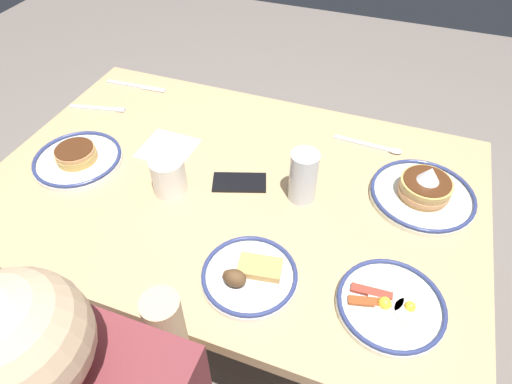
{
  "coord_description": "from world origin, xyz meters",
  "views": [
    {
      "loc": [
        -0.35,
        0.78,
        1.55
      ],
      "look_at": [
        -0.08,
        0.03,
        0.77
      ],
      "focal_mm": 30.68,
      "sensor_mm": 36.0,
      "label": 1
    }
  ],
  "objects_px": {
    "drinking_glass": "(303,179)",
    "fork_near": "(98,108)",
    "plate_far_companion": "(77,158)",
    "tea_spoon": "(377,147)",
    "plate_near_main": "(423,192)",
    "paper_napkin": "(168,148)",
    "plate_center_pancakes": "(248,275)",
    "cell_phone": "(239,182)",
    "plate_far_side": "(391,305)",
    "coffee_mug": "(169,174)",
    "butter_knife": "(136,86)"
  },
  "relations": [
    {
      "from": "plate_far_companion",
      "to": "butter_knife",
      "type": "distance_m",
      "value": 0.42
    },
    {
      "from": "plate_center_pancakes",
      "to": "plate_far_companion",
      "type": "distance_m",
      "value": 0.62
    },
    {
      "from": "drinking_glass",
      "to": "cell_phone",
      "type": "height_order",
      "value": "drinking_glass"
    },
    {
      "from": "drinking_glass",
      "to": "plate_center_pancakes",
      "type": "bearing_deg",
      "value": 82.43
    },
    {
      "from": "plate_center_pancakes",
      "to": "coffee_mug",
      "type": "bearing_deg",
      "value": -33.54
    },
    {
      "from": "plate_center_pancakes",
      "to": "plate_near_main",
      "type": "bearing_deg",
      "value": -130.67
    },
    {
      "from": "plate_far_companion",
      "to": "tea_spoon",
      "type": "distance_m",
      "value": 0.86
    },
    {
      "from": "plate_far_side",
      "to": "cell_phone",
      "type": "relative_size",
      "value": 1.57
    },
    {
      "from": "cell_phone",
      "to": "plate_far_side",
      "type": "bearing_deg",
      "value": 131.77
    },
    {
      "from": "plate_center_pancakes",
      "to": "butter_knife",
      "type": "xyz_separation_m",
      "value": [
        0.66,
        -0.61,
        -0.01
      ]
    },
    {
      "from": "paper_napkin",
      "to": "fork_near",
      "type": "xyz_separation_m",
      "value": [
        0.31,
        -0.1,
        0.0
      ]
    },
    {
      "from": "cell_phone",
      "to": "fork_near",
      "type": "height_order",
      "value": "cell_phone"
    },
    {
      "from": "plate_far_companion",
      "to": "drinking_glass",
      "type": "xyz_separation_m",
      "value": [
        -0.63,
        -0.09,
        0.05
      ]
    },
    {
      "from": "cell_phone",
      "to": "coffee_mug",
      "type": "bearing_deg",
      "value": 7.82
    },
    {
      "from": "plate_near_main",
      "to": "plate_far_companion",
      "type": "xyz_separation_m",
      "value": [
        0.93,
        0.19,
        -0.01
      ]
    },
    {
      "from": "plate_near_main",
      "to": "plate_far_companion",
      "type": "distance_m",
      "value": 0.95
    },
    {
      "from": "plate_center_pancakes",
      "to": "cell_phone",
      "type": "xyz_separation_m",
      "value": [
        0.13,
        -0.28,
        -0.01
      ]
    },
    {
      "from": "plate_far_companion",
      "to": "plate_far_side",
      "type": "xyz_separation_m",
      "value": [
        -0.89,
        0.16,
        -0.0
      ]
    },
    {
      "from": "plate_far_companion",
      "to": "cell_phone",
      "type": "distance_m",
      "value": 0.47
    },
    {
      "from": "paper_napkin",
      "to": "fork_near",
      "type": "height_order",
      "value": "fork_near"
    },
    {
      "from": "plate_center_pancakes",
      "to": "butter_knife",
      "type": "distance_m",
      "value": 0.89
    },
    {
      "from": "cell_phone",
      "to": "paper_napkin",
      "type": "distance_m",
      "value": 0.26
    },
    {
      "from": "plate_center_pancakes",
      "to": "butter_knife",
      "type": "height_order",
      "value": "plate_center_pancakes"
    },
    {
      "from": "plate_far_side",
      "to": "paper_napkin",
      "type": "distance_m",
      "value": 0.75
    },
    {
      "from": "paper_napkin",
      "to": "cell_phone",
      "type": "bearing_deg",
      "value": 165.62
    },
    {
      "from": "butter_knife",
      "to": "plate_near_main",
      "type": "bearing_deg",
      "value": 167.41
    },
    {
      "from": "fork_near",
      "to": "tea_spoon",
      "type": "bearing_deg",
      "value": -172.79
    },
    {
      "from": "plate_center_pancakes",
      "to": "drinking_glass",
      "type": "height_order",
      "value": "drinking_glass"
    },
    {
      "from": "plate_far_companion",
      "to": "butter_knife",
      "type": "relative_size",
      "value": 1.1
    },
    {
      "from": "coffee_mug",
      "to": "cell_phone",
      "type": "distance_m",
      "value": 0.19
    },
    {
      "from": "drinking_glass",
      "to": "fork_near",
      "type": "relative_size",
      "value": 0.77
    },
    {
      "from": "drinking_glass",
      "to": "tea_spoon",
      "type": "bearing_deg",
      "value": -119.51
    },
    {
      "from": "cell_phone",
      "to": "butter_knife",
      "type": "bearing_deg",
      "value": -51.42
    },
    {
      "from": "coffee_mug",
      "to": "fork_near",
      "type": "bearing_deg",
      "value": -31.88
    },
    {
      "from": "drinking_glass",
      "to": "fork_near",
      "type": "xyz_separation_m",
      "value": [
        0.74,
        -0.16,
        -0.06
      ]
    },
    {
      "from": "cell_phone",
      "to": "paper_napkin",
      "type": "xyz_separation_m",
      "value": [
        0.25,
        -0.06,
        -0.0
      ]
    },
    {
      "from": "coffee_mug",
      "to": "paper_napkin",
      "type": "relative_size",
      "value": 0.81
    },
    {
      "from": "plate_near_main",
      "to": "paper_napkin",
      "type": "relative_size",
      "value": 1.79
    },
    {
      "from": "cell_phone",
      "to": "tea_spoon",
      "type": "bearing_deg",
      "value": -158.1
    },
    {
      "from": "paper_napkin",
      "to": "butter_knife",
      "type": "xyz_separation_m",
      "value": [
        0.27,
        -0.27,
        0.0
      ]
    },
    {
      "from": "plate_near_main",
      "to": "coffee_mug",
      "type": "relative_size",
      "value": 2.21
    },
    {
      "from": "plate_center_pancakes",
      "to": "plate_far_side",
      "type": "relative_size",
      "value": 0.94
    },
    {
      "from": "plate_far_companion",
      "to": "fork_near",
      "type": "relative_size",
      "value": 1.31
    },
    {
      "from": "plate_near_main",
      "to": "plate_far_side",
      "type": "xyz_separation_m",
      "value": [
        0.03,
        0.35,
        -0.01
      ]
    },
    {
      "from": "plate_center_pancakes",
      "to": "fork_near",
      "type": "bearing_deg",
      "value": -32.59
    },
    {
      "from": "paper_napkin",
      "to": "tea_spoon",
      "type": "bearing_deg",
      "value": -159.45
    },
    {
      "from": "plate_far_companion",
      "to": "cell_phone",
      "type": "relative_size",
      "value": 1.7
    },
    {
      "from": "cell_phone",
      "to": "paper_napkin",
      "type": "relative_size",
      "value": 0.96
    },
    {
      "from": "fork_near",
      "to": "butter_knife",
      "type": "relative_size",
      "value": 0.84
    },
    {
      "from": "plate_far_side",
      "to": "plate_far_companion",
      "type": "bearing_deg",
      "value": -10.38
    }
  ]
}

